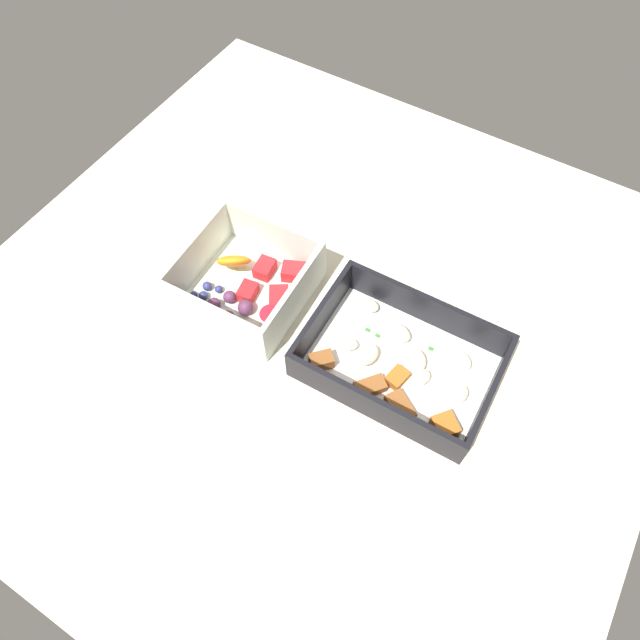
% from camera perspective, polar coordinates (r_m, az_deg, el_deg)
% --- Properties ---
extents(table_surface, '(0.80, 0.80, 0.02)m').
position_cam_1_polar(table_surface, '(0.70, -0.58, 0.11)').
color(table_surface, beige).
rests_on(table_surface, ground).
extents(pasta_container, '(0.21, 0.15, 0.05)m').
position_cam_1_polar(pasta_container, '(0.65, 7.77, -4.17)').
color(pasta_container, white).
rests_on(pasta_container, table_surface).
extents(fruit_bowl, '(0.15, 0.15, 0.06)m').
position_cam_1_polar(fruit_bowl, '(0.70, -7.20, 3.52)').
color(fruit_bowl, silver).
rests_on(fruit_bowl, table_surface).
extents(paper_cup_liner, '(0.04, 0.04, 0.02)m').
position_cam_1_polar(paper_cup_liner, '(0.74, -15.97, 3.53)').
color(paper_cup_liner, white).
rests_on(paper_cup_liner, table_surface).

